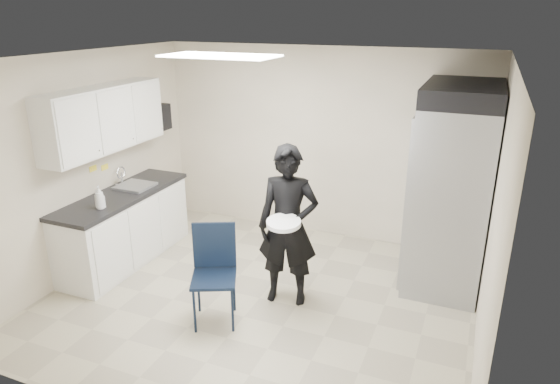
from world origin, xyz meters
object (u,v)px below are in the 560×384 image
at_px(commercial_fridge, 452,195).
at_px(folding_chair, 214,279).
at_px(man_tuxedo, 288,226).
at_px(lower_counter, 125,229).

relative_size(commercial_fridge, folding_chair, 2.13).
bearing_deg(commercial_fridge, folding_chair, -138.38).
bearing_deg(man_tuxedo, folding_chair, -139.21).
height_order(lower_counter, man_tuxedo, man_tuxedo).
distance_m(folding_chair, man_tuxedo, 0.94).
xyz_separation_m(commercial_fridge, man_tuxedo, (-1.54, -1.16, -0.17)).
bearing_deg(lower_counter, commercial_fridge, 15.88).
relative_size(folding_chair, man_tuxedo, 0.56).
relative_size(lower_counter, man_tuxedo, 1.08).
bearing_deg(folding_chair, commercial_fridge, 16.75).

